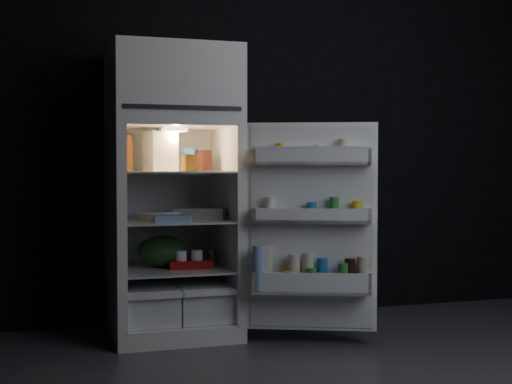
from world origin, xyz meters
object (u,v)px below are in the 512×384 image
object	(u,v)px
egg_carton	(199,214)
refrigerator	(172,182)
milk_jug	(160,151)
yogurt_tray	(191,264)
fridge_door	(311,230)

from	to	relation	value
egg_carton	refrigerator	bearing A→B (deg)	164.84
milk_jug	yogurt_tray	size ratio (longest dim) A/B	0.93
fridge_door	yogurt_tray	world-z (taller)	fridge_door
milk_jug	egg_carton	world-z (taller)	milk_jug
refrigerator	egg_carton	bearing A→B (deg)	-33.76
egg_carton	yogurt_tray	distance (m)	0.31
milk_jug	yogurt_tray	xyz separation A→B (m)	(0.17, -0.07, -0.69)
refrigerator	milk_jug	distance (m)	0.21
egg_carton	yogurt_tray	xyz separation A→B (m)	(-0.05, 0.00, -0.31)
milk_jug	fridge_door	bearing A→B (deg)	-45.84
refrigerator	yogurt_tray	world-z (taller)	refrigerator
refrigerator	fridge_door	bearing A→B (deg)	-35.92
refrigerator	yogurt_tray	size ratio (longest dim) A/B	6.87
refrigerator	yogurt_tray	bearing A→B (deg)	-44.93
fridge_door	refrigerator	bearing A→B (deg)	144.08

